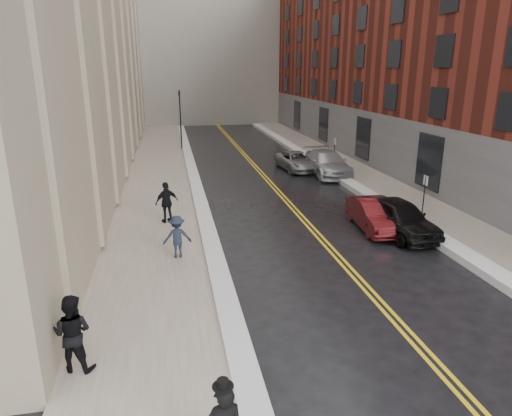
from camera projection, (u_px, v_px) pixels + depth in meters
name	position (u px, v px, depth m)	size (l,w,h in m)	color
ground	(312.00, 329.00, 12.71)	(160.00, 160.00, 0.00)	black
sidewalk_left	(157.00, 190.00, 26.91)	(4.00, 64.00, 0.15)	gray
sidewalk_right	(371.00, 180.00, 29.32)	(3.00, 64.00, 0.15)	gray
lane_stripe_a	(271.00, 186.00, 28.16)	(0.12, 64.00, 0.01)	gold
lane_stripe_b	(275.00, 186.00, 28.20)	(0.12, 64.00, 0.01)	gold
snow_ridge_left	(196.00, 187.00, 27.31)	(0.70, 60.80, 0.26)	white
snow_ridge_right	(344.00, 180.00, 28.97)	(0.85, 60.80, 0.30)	white
building_right	(445.00, 40.00, 34.79)	(14.00, 50.00, 18.00)	maroon
traffic_signal	(180.00, 115.00, 39.51)	(0.18, 0.15, 5.20)	black
parking_sign_near	(424.00, 194.00, 21.23)	(0.06, 0.35, 2.23)	black
parking_sign_far	(334.00, 150.00, 32.50)	(0.06, 0.35, 2.23)	black
car_black	(399.00, 217.00, 19.78)	(1.83, 4.54, 1.55)	black
car_maroon	(374.00, 215.00, 20.41)	(1.44, 4.14, 1.36)	#480C0F
car_silver_near	(327.00, 163.00, 30.92)	(2.24, 5.52, 1.60)	#A9ACB1
car_silver_far	(297.00, 161.00, 32.42)	(2.11, 4.58, 1.27)	gray
pedestrian_a	(72.00, 333.00, 10.54)	(0.92, 0.72, 1.90)	black
pedestrian_b	(177.00, 237.00, 16.97)	(1.05, 0.60, 1.62)	#1B2131
pedestrian_c	(167.00, 202.00, 20.83)	(1.11, 0.46, 1.89)	black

